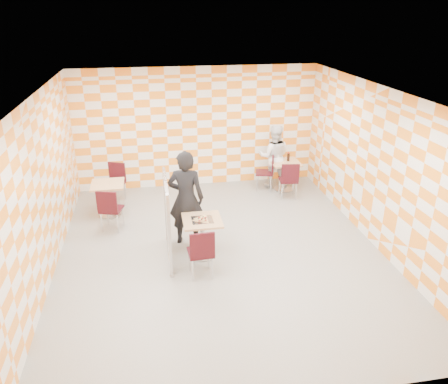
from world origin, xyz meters
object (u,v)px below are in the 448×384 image
at_px(man_white, 274,156).
at_px(sport_bottle, 278,158).
at_px(main_table, 202,231).
at_px(chair_empty_near, 109,207).
at_px(second_table, 285,171).
at_px(chair_second_front, 289,178).
at_px(soda_bottle, 288,157).
at_px(empty_table, 108,194).
at_px(chair_main_front, 201,250).
at_px(man_dark, 186,198).
at_px(partition, 168,219).
at_px(chair_empty_far, 116,179).
at_px(chair_second_side, 268,169).

distance_m(man_white, sport_bottle, 0.21).
bearing_deg(main_table, man_white, 54.09).
xyz_separation_m(main_table, chair_empty_near, (-1.74, 1.29, 0.04)).
xyz_separation_m(second_table, sport_bottle, (-0.17, 0.07, 0.33)).
bearing_deg(chair_second_front, main_table, -136.87).
xyz_separation_m(second_table, soda_bottle, (0.09, 0.03, 0.34)).
height_order(man_white, sport_bottle, man_white).
height_order(empty_table, chair_main_front, chair_main_front).
bearing_deg(man_dark, chair_empty_near, -12.70).
relative_size(partition, sport_bottle, 7.75).
bearing_deg(partition, man_dark, 53.17).
xyz_separation_m(man_dark, sport_bottle, (2.50, 2.31, -0.11)).
bearing_deg(man_white, man_dark, 59.49).
xyz_separation_m(chair_empty_far, soda_bottle, (4.22, -0.02, 0.31)).
relative_size(chair_second_side, soda_bottle, 4.02).
height_order(chair_second_side, man_dark, man_dark).
relative_size(partition, man_white, 0.96).
bearing_deg(man_white, chair_main_front, 72.28).
relative_size(man_dark, sport_bottle, 9.44).
relative_size(main_table, partition, 0.48).
bearing_deg(chair_second_front, sport_bottle, 98.57).
bearing_deg(man_white, chair_empty_near, 38.06).
relative_size(man_white, sport_bottle, 8.07).
xyz_separation_m(empty_table, partition, (1.19, -2.03, 0.28)).
bearing_deg(empty_table, chair_main_front, -58.75).
relative_size(empty_table, man_dark, 0.40).
bearing_deg(chair_main_front, second_table, 54.16).
xyz_separation_m(second_table, partition, (-3.05, -2.75, 0.28)).
height_order(chair_second_front, man_white, man_white).
relative_size(main_table, man_white, 0.46).
bearing_deg(chair_main_front, chair_empty_near, 128.90).
distance_m(chair_second_side, soda_bottle, 0.58).
xyz_separation_m(empty_table, chair_second_side, (3.84, 0.81, 0.04)).
distance_m(chair_empty_near, sport_bottle, 4.32).
bearing_deg(chair_second_side, chair_second_front, -62.99).
xyz_separation_m(main_table, chair_second_front, (2.37, 2.22, 0.04)).
height_order(chair_empty_near, partition, partition).
relative_size(empty_table, chair_second_front, 0.81).
height_order(partition, soda_bottle, partition).
bearing_deg(chair_main_front, chair_second_side, 59.35).
xyz_separation_m(chair_empty_near, soda_bottle, (4.26, 1.54, 0.31)).
xyz_separation_m(main_table, partition, (-0.62, 0.04, 0.28)).
xyz_separation_m(main_table, chair_empty_far, (-1.69, 2.84, 0.04)).
xyz_separation_m(man_white, soda_bottle, (0.30, -0.25, 0.05)).
relative_size(partition, soda_bottle, 6.74).
bearing_deg(soda_bottle, chair_second_front, -104.45).
xyz_separation_m(second_table, chair_main_front, (-2.55, -3.52, 0.04)).
xyz_separation_m(empty_table, chair_second_front, (4.18, 0.15, 0.04)).
bearing_deg(second_table, chair_empty_near, -160.17).
distance_m(chair_empty_near, chair_empty_far, 1.56).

